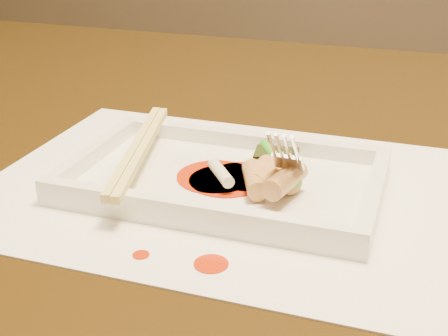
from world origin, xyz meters
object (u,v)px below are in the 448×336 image
(fork, at_px, (315,97))
(table, at_px, (205,225))
(chopstick_a, at_px, (135,148))
(placemat, at_px, (224,188))
(plate_base, at_px, (224,183))

(fork, bearing_deg, table, 146.07)
(fork, bearing_deg, chopstick_a, -173.25)
(table, bearing_deg, placemat, -61.16)
(plate_base, bearing_deg, chopstick_a, -180.00)
(placemat, bearing_deg, plate_base, -45.00)
(table, bearing_deg, chopstick_a, -103.64)
(placemat, height_order, plate_base, plate_base)
(placemat, bearing_deg, table, 118.84)
(placemat, height_order, chopstick_a, chopstick_a)
(chopstick_a, bearing_deg, fork, 6.75)
(table, relative_size, plate_base, 5.38)
(placemat, xyz_separation_m, chopstick_a, (-0.08, -0.00, 0.03))
(placemat, bearing_deg, chopstick_a, -180.00)
(table, height_order, fork, fork)
(placemat, xyz_separation_m, fork, (0.07, 0.02, 0.08))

